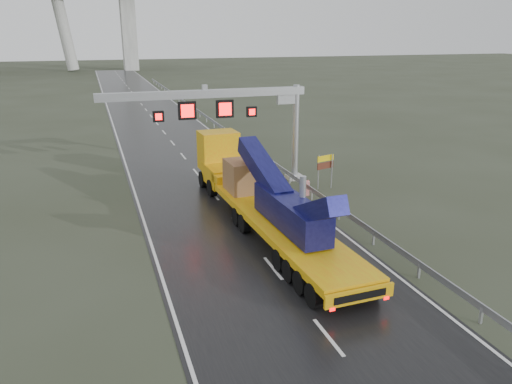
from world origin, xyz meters
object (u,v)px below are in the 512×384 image
object	(u,v)px
sign_gantry	(234,110)
exit_sign_pair	(325,165)
heavy_haul_truck	(254,188)
striped_barrier	(305,188)

from	to	relation	value
sign_gantry	exit_sign_pair	xyz separation A→B (m)	(5.91, -3.03, -3.83)
heavy_haul_truck	striped_barrier	bearing A→B (deg)	29.71
sign_gantry	striped_barrier	distance (m)	7.56
sign_gantry	heavy_haul_truck	size ratio (longest dim) A/B	0.72
sign_gantry	exit_sign_pair	world-z (taller)	sign_gantry
exit_sign_pair	striped_barrier	size ratio (longest dim) A/B	2.44
striped_barrier	sign_gantry	bearing A→B (deg)	147.57
heavy_haul_truck	exit_sign_pair	distance (m)	7.79
heavy_haul_truck	striped_barrier	size ratio (longest dim) A/B	19.90
heavy_haul_truck	exit_sign_pair	xyz separation A→B (m)	(6.72, 3.94, -0.10)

